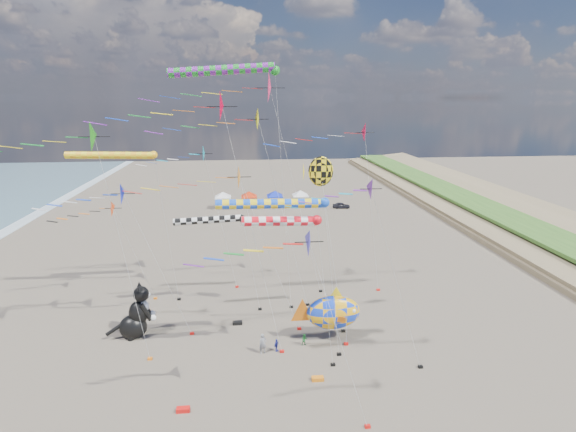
{
  "coord_description": "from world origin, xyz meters",
  "views": [
    {
      "loc": [
        -1.87,
        -25.04,
        20.73
      ],
      "look_at": [
        1.81,
        12.0,
        10.9
      ],
      "focal_mm": 28.0,
      "sensor_mm": 36.0,
      "label": 1
    }
  ],
  "objects_px": {
    "fish_inflatable": "(333,312)",
    "parked_car": "(341,205)",
    "child_green": "(305,340)",
    "child_blue": "(276,345)",
    "cat_inflatable": "(135,311)",
    "person_adult": "(263,344)"
  },
  "relations": [
    {
      "from": "cat_inflatable",
      "to": "child_blue",
      "type": "bearing_deg",
      "value": -29.68
    },
    {
      "from": "fish_inflatable",
      "to": "parked_car",
      "type": "distance_m",
      "value": 49.32
    },
    {
      "from": "fish_inflatable",
      "to": "child_blue",
      "type": "xyz_separation_m",
      "value": [
        -5.02,
        -1.37,
        -2.11
      ]
    },
    {
      "from": "person_adult",
      "to": "parked_car",
      "type": "distance_m",
      "value": 52.53
    },
    {
      "from": "person_adult",
      "to": "child_green",
      "type": "relative_size",
      "value": 1.64
    },
    {
      "from": "cat_inflatable",
      "to": "child_blue",
      "type": "height_order",
      "value": "cat_inflatable"
    },
    {
      "from": "child_green",
      "to": "fish_inflatable",
      "type": "bearing_deg",
      "value": 7.61
    },
    {
      "from": "cat_inflatable",
      "to": "fish_inflatable",
      "type": "bearing_deg",
      "value": -20.59
    },
    {
      "from": "cat_inflatable",
      "to": "fish_inflatable",
      "type": "xyz_separation_m",
      "value": [
        17.3,
        -2.31,
        0.17
      ]
    },
    {
      "from": "child_green",
      "to": "parked_car",
      "type": "distance_m",
      "value": 50.6
    },
    {
      "from": "person_adult",
      "to": "parked_car",
      "type": "relative_size",
      "value": 0.53
    },
    {
      "from": "cat_inflatable",
      "to": "person_adult",
      "type": "relative_size",
      "value": 2.84
    },
    {
      "from": "cat_inflatable",
      "to": "person_adult",
      "type": "bearing_deg",
      "value": -32.28
    },
    {
      "from": "child_green",
      "to": "child_blue",
      "type": "height_order",
      "value": "child_blue"
    },
    {
      "from": "child_blue",
      "to": "parked_car",
      "type": "distance_m",
      "value": 51.96
    },
    {
      "from": "child_blue",
      "to": "cat_inflatable",
      "type": "bearing_deg",
      "value": 109.09
    },
    {
      "from": "cat_inflatable",
      "to": "person_adult",
      "type": "xyz_separation_m",
      "value": [
        11.13,
        -3.9,
        -1.62
      ]
    },
    {
      "from": "fish_inflatable",
      "to": "person_adult",
      "type": "bearing_deg",
      "value": -165.56
    },
    {
      "from": "child_green",
      "to": "child_blue",
      "type": "xyz_separation_m",
      "value": [
        -2.48,
        -0.67,
        0.02
      ]
    },
    {
      "from": "fish_inflatable",
      "to": "cat_inflatable",
      "type": "bearing_deg",
      "value": 172.39
    },
    {
      "from": "person_adult",
      "to": "parked_car",
      "type": "bearing_deg",
      "value": 54.24
    },
    {
      "from": "person_adult",
      "to": "child_blue",
      "type": "relative_size",
      "value": 1.59
    }
  ]
}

